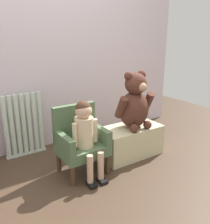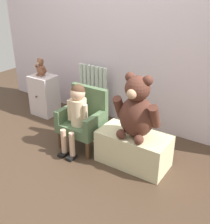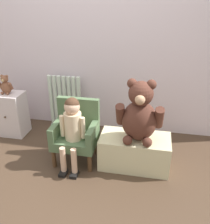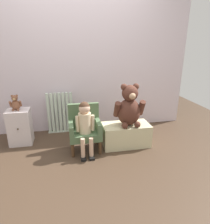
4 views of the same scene
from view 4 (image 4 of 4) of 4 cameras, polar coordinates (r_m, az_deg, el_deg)
ground_plane at (r=2.63m, az=-5.46°, el=-14.46°), size 6.00×6.00×0.00m
back_wall at (r=3.35m, az=-8.27°, el=14.73°), size 3.80×0.05×2.40m
radiator at (r=3.40m, az=-12.68°, el=-0.30°), size 0.43×0.05×0.69m
small_dresser at (r=3.23m, az=-23.09°, el=-3.94°), size 0.32×0.29×0.53m
child_armchair at (r=2.82m, az=-5.85°, el=-4.53°), size 0.43×0.36×0.65m
child_figure at (r=2.66m, az=-5.73°, el=-2.49°), size 0.25×0.35×0.73m
low_bench at (r=2.99m, az=5.95°, el=-6.44°), size 0.69×0.36×0.33m
large_teddy_bear at (r=2.81m, az=6.94°, el=1.28°), size 0.44×0.31×0.60m
small_teddy_bear at (r=3.12m, az=-24.22°, el=2.26°), size 0.16×0.12×0.23m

